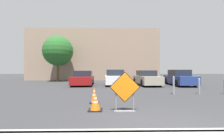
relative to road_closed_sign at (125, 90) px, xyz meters
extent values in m
plane|color=#333335|center=(0.98, 8.04, -0.74)|extent=(96.00, 96.00, 0.00)
cube|color=#999993|center=(0.98, -1.96, -0.67)|extent=(28.86, 0.20, 0.14)
cube|color=black|center=(0.00, 0.00, 0.12)|extent=(1.07, 0.02, 1.07)
cube|color=orange|center=(0.00, -0.02, 0.12)|extent=(1.01, 0.02, 1.01)
cube|color=slate|center=(0.00, 0.04, -0.73)|extent=(0.73, 0.20, 0.02)
cube|color=slate|center=(-0.30, 0.04, -0.31)|extent=(0.04, 0.04, 0.86)
cube|color=slate|center=(0.30, 0.04, -0.31)|extent=(0.04, 0.04, 0.86)
cube|color=black|center=(-1.04, 0.19, -0.73)|extent=(0.50, 0.50, 0.03)
cone|color=orange|center=(-1.04, 0.19, -0.43)|extent=(0.37, 0.37, 0.57)
cylinder|color=white|center=(-1.04, 0.19, -0.30)|extent=(0.12, 0.12, 0.05)
cylinder|color=white|center=(-1.04, 0.19, -0.44)|extent=(0.20, 0.20, 0.05)
cube|color=black|center=(-1.20, 1.37, -0.73)|extent=(0.40, 0.40, 0.03)
cone|color=orange|center=(-1.20, 1.37, -0.37)|extent=(0.29, 0.29, 0.68)
cylinder|color=white|center=(-1.20, 1.37, -0.22)|extent=(0.09, 0.09, 0.06)
cylinder|color=white|center=(-1.20, 1.37, -0.38)|extent=(0.16, 0.16, 0.06)
cube|color=maroon|center=(-3.08, 9.35, -0.23)|extent=(2.10, 4.20, 0.69)
cube|color=#1E232D|center=(-3.09, 9.45, 0.39)|extent=(1.76, 1.97, 0.55)
cylinder|color=black|center=(-2.15, 8.13, -0.43)|extent=(0.23, 0.64, 0.63)
cylinder|color=black|center=(-3.88, 8.04, -0.43)|extent=(0.23, 0.64, 0.63)
cylinder|color=black|center=(-2.29, 10.67, -0.43)|extent=(0.23, 0.64, 0.63)
cylinder|color=black|center=(-4.02, 10.57, -0.43)|extent=(0.23, 0.64, 0.63)
cube|color=white|center=(0.00, 9.51, -0.18)|extent=(1.97, 4.20, 0.74)
cube|color=#1E232D|center=(0.00, 9.61, 0.48)|extent=(1.69, 1.96, 0.58)
cylinder|color=black|center=(0.89, 8.25, -0.40)|extent=(0.22, 0.69, 0.68)
cylinder|color=black|center=(-0.82, 8.20, -0.40)|extent=(0.22, 0.69, 0.68)
cylinder|color=black|center=(0.82, 10.82, -0.40)|extent=(0.22, 0.69, 0.68)
cylinder|color=black|center=(-0.89, 10.77, -0.40)|extent=(0.22, 0.69, 0.68)
cube|color=#A39984|center=(3.08, 9.37, -0.20)|extent=(1.93, 4.71, 0.72)
cube|color=#1E232D|center=(3.08, 9.48, 0.43)|extent=(1.60, 2.20, 0.53)
cylinder|color=black|center=(3.94, 7.97, -0.41)|extent=(0.23, 0.67, 0.66)
cylinder|color=black|center=(2.37, 7.89, -0.41)|extent=(0.23, 0.67, 0.66)
cylinder|color=black|center=(3.80, 10.84, -0.41)|extent=(0.23, 0.67, 0.66)
cylinder|color=black|center=(2.23, 10.76, -0.41)|extent=(0.23, 0.67, 0.66)
cube|color=navy|center=(6.17, 8.95, -0.19)|extent=(1.82, 4.13, 0.75)
cube|color=#1E232D|center=(6.17, 9.05, 0.47)|extent=(1.56, 1.92, 0.57)
cylinder|color=black|center=(6.92, 7.66, -0.42)|extent=(0.22, 0.66, 0.65)
cylinder|color=black|center=(5.35, 7.70, -0.42)|extent=(0.22, 0.66, 0.65)
cylinder|color=black|center=(6.99, 10.20, -0.42)|extent=(0.22, 0.66, 0.65)
cylinder|color=black|center=(5.41, 10.24, -0.42)|extent=(0.22, 0.66, 0.65)
cylinder|color=gray|center=(3.32, 3.69, -0.23)|extent=(0.11, 0.11, 1.03)
sphere|color=gray|center=(3.32, 3.69, 0.29)|extent=(0.12, 0.12, 0.12)
cylinder|color=gray|center=(4.86, 3.69, -0.29)|extent=(0.11, 0.11, 0.91)
sphere|color=gray|center=(4.86, 3.69, 0.17)|extent=(0.12, 0.12, 0.12)
cube|color=gray|center=(-2.97, 18.86, 3.03)|extent=(19.52, 5.00, 7.54)
cylinder|color=#513823|center=(-7.18, 14.27, 0.52)|extent=(0.32, 0.32, 2.51)
sphere|color=#235B23|center=(-7.18, 14.27, 3.21)|extent=(3.84, 3.84, 3.84)
camera|label=1|loc=(-0.54, -5.20, 0.70)|focal=24.00mm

